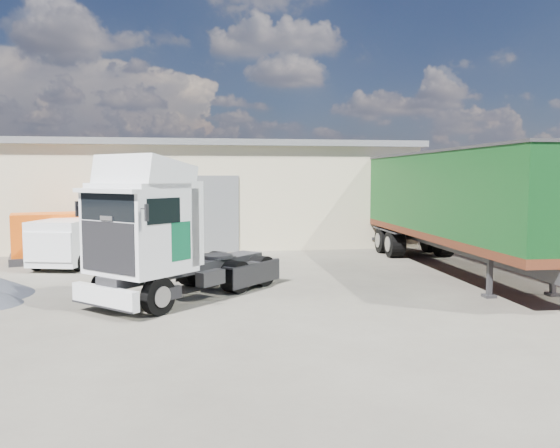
{
  "coord_description": "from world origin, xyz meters",
  "views": [
    {
      "loc": [
        -2.06,
        -15.68,
        3.56
      ],
      "look_at": [
        0.88,
        3.0,
        1.91
      ],
      "focal_mm": 35.0,
      "sensor_mm": 36.0,
      "label": 1
    }
  ],
  "objects": [
    {
      "name": "tractor_unit",
      "position": [
        -2.97,
        -0.07,
        1.74
      ],
      "size": [
        5.86,
        6.0,
        4.14
      ],
      "rotation": [
        0.0,
        0.0,
        -0.76
      ],
      "color": "black",
      "rests_on": "ground"
    },
    {
      "name": "brick_boundary_wall",
      "position": [
        11.5,
        6.0,
        1.25
      ],
      "size": [
        0.35,
        26.0,
        2.5
      ],
      "primitive_type": "cube",
      "color": "#983526",
      "rests_on": "ground"
    },
    {
      "name": "box_trailer",
      "position": [
        7.64,
        3.34,
        2.74
      ],
      "size": [
        3.3,
        13.58,
        4.49
      ],
      "rotation": [
        0.0,
        0.0,
        -0.03
      ],
      "color": "#2D2D30",
      "rests_on": "ground"
    },
    {
      "name": "orange_skip",
      "position": [
        -8.0,
        8.23,
        0.89
      ],
      "size": [
        3.67,
        2.83,
        2.03
      ],
      "rotation": [
        0.0,
        0.0,
        0.27
      ],
      "color": "#2D2D30",
      "rests_on": "ground"
    },
    {
      "name": "warehouse",
      "position": [
        -6.0,
        16.0,
        2.66
      ],
      "size": [
        30.6,
        12.6,
        5.42
      ],
      "color": "#BFB493",
      "rests_on": "ground"
    },
    {
      "name": "ground",
      "position": [
        0.0,
        0.0,
        0.0
      ],
      "size": [
        120.0,
        120.0,
        0.0
      ],
      "primitive_type": "plane",
      "color": "#2B2823",
      "rests_on": "ground"
    },
    {
      "name": "panel_van",
      "position": [
        -6.84,
        7.09,
        0.97
      ],
      "size": [
        3.0,
        4.93,
        1.88
      ],
      "rotation": [
        0.0,
        0.0,
        -0.26
      ],
      "color": "black",
      "rests_on": "ground"
    }
  ]
}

